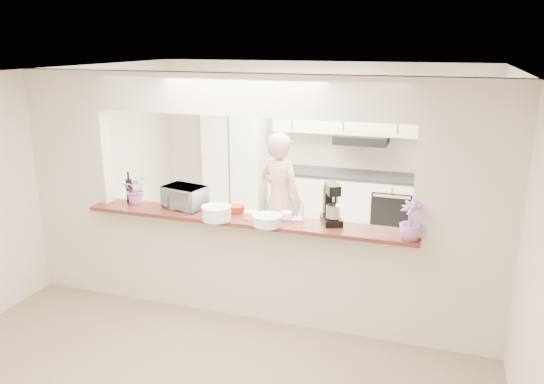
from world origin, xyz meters
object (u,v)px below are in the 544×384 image
at_px(stand_mixer, 332,205).
at_px(person, 280,200).
at_px(refrigerator, 458,189).
at_px(toaster_oven, 185,197).

bearing_deg(stand_mixer, person, 124.98).
relative_size(refrigerator, person, 1.00).
relative_size(toaster_oven, person, 0.25).
xyz_separation_m(refrigerator, person, (-2.14, -1.25, 0.00)).
bearing_deg(refrigerator, stand_mixer, -114.98).
relative_size(refrigerator, toaster_oven, 3.96).
xyz_separation_m(refrigerator, stand_mixer, (-1.21, -2.59, 0.42)).
height_order(stand_mixer, person, person).
bearing_deg(refrigerator, toaster_oven, -136.81).
distance_m(refrigerator, stand_mixer, 2.89).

